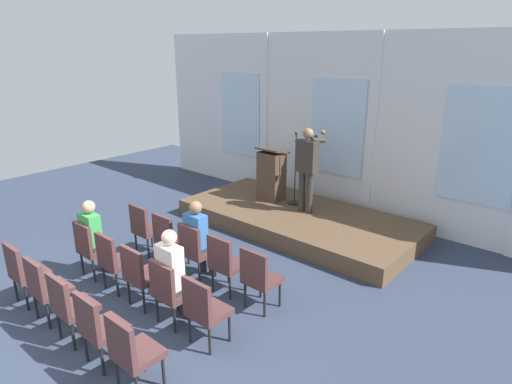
{
  "coord_description": "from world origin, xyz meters",
  "views": [
    {
      "loc": [
        4.8,
        -2.04,
        3.56
      ],
      "look_at": [
        0.03,
        3.48,
        1.11
      ],
      "focal_mm": 30.78,
      "sensor_mm": 36.0,
      "label": 1
    }
  ],
  "objects_px": {
    "speaker": "(307,164)",
    "chair_r2_c2": "(69,304)",
    "lectern": "(271,175)",
    "chair_r0_c0": "(145,227)",
    "chair_r1_c3": "(170,289)",
    "chair_r1_c1": "(114,258)",
    "chair_r0_c4": "(259,276)",
    "audience_r0_c2": "(199,235)",
    "chair_r1_c2": "(140,273)",
    "chair_r0_c2": "(195,248)",
    "chair_r1_c0": "(91,246)",
    "audience_r1_c3": "(173,272)",
    "chair_r2_c3": "(98,325)",
    "chair_r0_c3": "(225,261)",
    "audience_r1_c0": "(94,234)",
    "chair_r1_c4": "(204,308)",
    "chair_r0_c1": "(169,237)",
    "chair_r2_c1": "(45,286)",
    "mic_stand": "(295,189)",
    "chair_r2_c4": "(131,350)",
    "chair_r2_c0": "(24,270)"
  },
  "relations": [
    {
      "from": "speaker",
      "to": "chair_r2_c2",
      "type": "xyz_separation_m",
      "value": [
        -0.09,
        -4.95,
        -0.8
      ]
    },
    {
      "from": "mic_stand",
      "to": "chair_r2_c2",
      "type": "distance_m",
      "value": 5.19
    },
    {
      "from": "chair_r1_c3",
      "to": "audience_r1_c3",
      "type": "relative_size",
      "value": 0.69
    },
    {
      "from": "chair_r1_c3",
      "to": "chair_r1_c4",
      "type": "relative_size",
      "value": 1.0
    },
    {
      "from": "chair_r2_c1",
      "to": "chair_r2_c4",
      "type": "xyz_separation_m",
      "value": [
        1.97,
        0.0,
        0.0
      ]
    },
    {
      "from": "chair_r0_c1",
      "to": "lectern",
      "type": "bearing_deg",
      "value": 94.88
    },
    {
      "from": "audience_r1_c3",
      "to": "chair_r2_c3",
      "type": "height_order",
      "value": "audience_r1_c3"
    },
    {
      "from": "chair_r2_c2",
      "to": "chair_r0_c4",
      "type": "bearing_deg",
      "value": 57.39
    },
    {
      "from": "chair_r0_c1",
      "to": "chair_r2_c3",
      "type": "xyz_separation_m",
      "value": [
        1.32,
        -2.06,
        0.0
      ]
    },
    {
      "from": "lectern",
      "to": "chair_r0_c0",
      "type": "bearing_deg",
      "value": -97.49
    },
    {
      "from": "chair_r0_c0",
      "to": "chair_r0_c4",
      "type": "distance_m",
      "value": 2.63
    },
    {
      "from": "chair_r0_c3",
      "to": "chair_r1_c0",
      "type": "bearing_deg",
      "value": -152.48
    },
    {
      "from": "chair_r1_c3",
      "to": "chair_r2_c2",
      "type": "xyz_separation_m",
      "value": [
        -0.66,
        -1.03,
        0.0
      ]
    },
    {
      "from": "audience_r0_c2",
      "to": "chair_r0_c1",
      "type": "bearing_deg",
      "value": -172.88
    },
    {
      "from": "audience_r1_c0",
      "to": "chair_r1_c4",
      "type": "xyz_separation_m",
      "value": [
        2.63,
        -0.08,
        -0.18
      ]
    },
    {
      "from": "chair_r0_c0",
      "to": "chair_r2_c2",
      "type": "bearing_deg",
      "value": -57.39
    },
    {
      "from": "mic_stand",
      "to": "chair_r0_c2",
      "type": "height_order",
      "value": "mic_stand"
    },
    {
      "from": "chair_r2_c0",
      "to": "chair_r2_c1",
      "type": "xyz_separation_m",
      "value": [
        0.66,
        0.0,
        0.0
      ]
    },
    {
      "from": "chair_r1_c3",
      "to": "lectern",
      "type": "bearing_deg",
      "value": 111.19
    },
    {
      "from": "chair_r0_c2",
      "to": "chair_r1_c0",
      "type": "relative_size",
      "value": 1.0
    },
    {
      "from": "speaker",
      "to": "chair_r1_c1",
      "type": "relative_size",
      "value": 1.82
    },
    {
      "from": "audience_r0_c2",
      "to": "chair_r0_c4",
      "type": "distance_m",
      "value": 1.33
    },
    {
      "from": "chair_r0_c0",
      "to": "chair_r2_c3",
      "type": "bearing_deg",
      "value": -46.18
    },
    {
      "from": "chair_r1_c1",
      "to": "chair_r2_c1",
      "type": "relative_size",
      "value": 1.0
    },
    {
      "from": "speaker",
      "to": "chair_r1_c2",
      "type": "relative_size",
      "value": 1.82
    },
    {
      "from": "chair_r1_c3",
      "to": "chair_r2_c1",
      "type": "distance_m",
      "value": 1.67
    },
    {
      "from": "mic_stand",
      "to": "chair_r2_c4",
      "type": "relative_size",
      "value": 1.65
    },
    {
      "from": "audience_r0_c2",
      "to": "chair_r1_c0",
      "type": "xyz_separation_m",
      "value": [
        -1.32,
        -1.11,
        -0.19
      ]
    },
    {
      "from": "chair_r0_c0",
      "to": "audience_r1_c0",
      "type": "height_order",
      "value": "audience_r1_c0"
    },
    {
      "from": "audience_r0_c2",
      "to": "audience_r1_c0",
      "type": "bearing_deg",
      "value": -142.02
    },
    {
      "from": "chair_r0_c4",
      "to": "chair_r0_c1",
      "type": "bearing_deg",
      "value": 180.0
    },
    {
      "from": "chair_r0_c3",
      "to": "chair_r1_c2",
      "type": "height_order",
      "value": "same"
    },
    {
      "from": "audience_r0_c2",
      "to": "chair_r1_c2",
      "type": "relative_size",
      "value": 1.39
    },
    {
      "from": "chair_r0_c4",
      "to": "chair_r1_c3",
      "type": "xyz_separation_m",
      "value": [
        -0.66,
        -1.03,
        0.0
      ]
    },
    {
      "from": "chair_r0_c4",
      "to": "chair_r0_c2",
      "type": "bearing_deg",
      "value": 180.0
    },
    {
      "from": "chair_r2_c4",
      "to": "audience_r1_c0",
      "type": "bearing_deg",
      "value": 157.1
    },
    {
      "from": "chair_r0_c4",
      "to": "chair_r0_c3",
      "type": "bearing_deg",
      "value": 180.0
    },
    {
      "from": "chair_r1_c0",
      "to": "chair_r2_c0",
      "type": "relative_size",
      "value": 1.0
    },
    {
      "from": "chair_r0_c2",
      "to": "chair_r0_c4",
      "type": "height_order",
      "value": "same"
    },
    {
      "from": "chair_r1_c2",
      "to": "chair_r0_c4",
      "type": "bearing_deg",
      "value": 38.01
    },
    {
      "from": "chair_r0_c1",
      "to": "chair_r2_c1",
      "type": "height_order",
      "value": "same"
    },
    {
      "from": "chair_r0_c3",
      "to": "audience_r1_c3",
      "type": "relative_size",
      "value": 0.69
    },
    {
      "from": "speaker",
      "to": "chair_r1_c1",
      "type": "xyz_separation_m",
      "value": [
        -0.75,
        -3.92,
        -0.8
      ]
    },
    {
      "from": "chair_r0_c2",
      "to": "chair_r0_c3",
      "type": "height_order",
      "value": "same"
    },
    {
      "from": "chair_r1_c1",
      "to": "chair_r0_c4",
      "type": "bearing_deg",
      "value": 27.52
    },
    {
      "from": "chair_r0_c0",
      "to": "chair_r2_c4",
      "type": "distance_m",
      "value": 3.34
    },
    {
      "from": "chair_r2_c1",
      "to": "chair_r1_c0",
      "type": "bearing_deg",
      "value": 122.61
    },
    {
      "from": "lectern",
      "to": "chair_r1_c1",
      "type": "height_order",
      "value": "lectern"
    },
    {
      "from": "chair_r1_c0",
      "to": "chair_r2_c4",
      "type": "bearing_deg",
      "value": -21.34
    },
    {
      "from": "chair_r0_c1",
      "to": "chair_r2_c3",
      "type": "height_order",
      "value": "same"
    }
  ]
}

